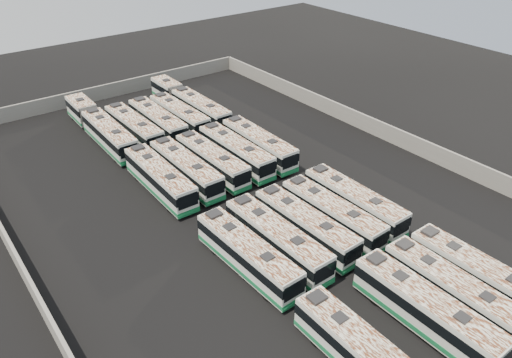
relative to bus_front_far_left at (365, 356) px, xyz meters
name	(u,v)px	position (x,y,z in m)	size (l,w,h in m)	color
ground	(251,201)	(6.64, 21.57, -1.69)	(140.00, 140.00, 0.00)	black
perimeter_wall	(251,192)	(6.64, 21.57, -0.59)	(45.20, 73.20, 2.20)	slate
bus_front_far_left	(365,356)	(0.00, 0.00, 0.00)	(2.60, 11.73, 3.30)	beige
bus_front_center	(426,310)	(6.63, 0.07, 0.05)	(2.55, 12.05, 3.39)	beige
bus_front_right	(453,291)	(9.92, 0.08, 0.00)	(2.55, 11.70, 3.29)	beige
bus_front_far_right	(478,276)	(13.09, -0.13, 0.00)	(2.57, 11.73, 3.30)	beige
bus_midfront_far_left	(248,254)	(-0.01, 13.14, 0.00)	(2.77, 11.79, 3.31)	beige
bus_midfront_left	(277,239)	(3.24, 13.24, 0.04)	(2.66, 12.01, 3.38)	beige
bus_midfront_center	(305,226)	(6.62, 13.26, -0.01)	(2.76, 11.69, 3.28)	beige
bus_midfront_right	(332,214)	(9.86, 13.10, -0.02)	(2.73, 11.63, 3.26)	beige
bus_midfront_far_right	(354,202)	(13.07, 13.30, 0.00)	(2.49, 11.73, 3.30)	beige
bus_midback_far_left	(160,178)	(-0.01, 28.80, 0.05)	(2.74, 12.07, 3.39)	beige
bus_midback_left	(186,169)	(3.21, 28.91, 0.02)	(2.51, 11.85, 3.34)	beige
bus_midback_center	(212,161)	(6.53, 28.82, -0.02)	(2.64, 11.62, 3.26)	beige
bus_midback_right	(236,152)	(9.86, 28.85, 0.03)	(2.56, 11.93, 3.36)	beige
bus_midback_far_right	(259,144)	(13.13, 28.74, 0.03)	(2.72, 11.97, 3.36)	beige
bus_back_far_left	(100,126)	(0.02, 45.14, 0.04)	(2.87, 18.67, 3.38)	beige
bus_back_left	(134,128)	(3.30, 42.05, 0.02)	(2.70, 11.85, 3.33)	beige
bus_back_center	(158,121)	(6.59, 41.92, 0.04)	(2.63, 11.99, 3.37)	beige
bus_back_right	(179,116)	(9.83, 41.91, 0.00)	(2.69, 11.74, 3.30)	beige
bus_back_far_right	(189,102)	(13.21, 45.09, 0.01)	(2.52, 18.29, 3.32)	beige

